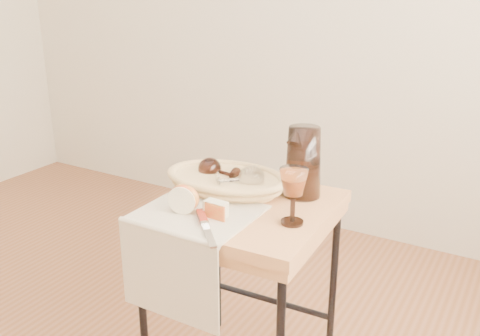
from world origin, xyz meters
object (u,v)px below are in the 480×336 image
Objects in this scene: apple_half at (184,198)px; table_knife at (206,226)px; tea_towel at (198,213)px; wine_goblet at (293,196)px; side_table at (243,297)px; goblet_lying_a at (220,172)px; goblet_lying_b at (237,180)px; bread_basket at (226,182)px; pitcher at (303,162)px.

apple_half reaches higher than table_knife.
wine_goblet reaches higher than tea_towel.
side_table is 5.21× the size of goblet_lying_a.
side_table is at bearing 58.24° from tea_towel.
goblet_lying_b is at bearing 157.45° from wine_goblet.
tea_towel is 0.22m from goblet_lying_a.
wine_goblet reaches higher than goblet_lying_a.
goblet_lying_b is 0.63× the size of table_knife.
goblet_lying_a is 1.40× the size of apple_half.
side_table is 2.00× the size of tea_towel.
goblet_lying_a reaches higher than apple_half.
goblet_lying_a is at bearing 148.52° from bread_basket.
side_table is 0.36m from tea_towel.
tea_towel is 0.06m from apple_half.
goblet_lying_b is (0.08, -0.04, 0.00)m from goblet_lying_a.
goblet_lying_a is at bearing 157.16° from wine_goblet.
wine_goblet is at bearing -27.33° from bread_basket.
bread_basket is 4.02× the size of apple_half.
pitcher is at bearing 14.90° from bread_basket.
table_knife is (0.10, -0.27, -0.01)m from bread_basket.
bread_basket is (-0.02, 0.19, 0.02)m from tea_towel.
wine_goblet is 0.25m from table_knife.
side_table is 7.33× the size of apple_half.
pitcher is at bearing -158.30° from goblet_lying_a.
bread_basket is at bearing 160.86° from goblet_lying_a.
goblet_lying_a is at bearing 147.74° from side_table.
pitcher is at bearing 53.79° from tea_towel.
pitcher is 0.39m from table_knife.
goblet_lying_a is 0.27m from pitcher.
bread_basket is 1.68× the size of table_knife.
goblet_lying_b is at bearing 148.01° from table_knife.
table_knife is at bearing -119.96° from goblet_lying_b.
tea_towel is 0.91× the size of bread_basket.
apple_half is (-0.01, -0.21, 0.02)m from bread_basket.
goblet_lying_b is (-0.05, 0.05, 0.38)m from side_table.
tea_towel is at bearing -121.67° from side_table.
wine_goblet reaches higher than bread_basket.
bread_basket is at bearing 157.33° from table_knife.
pitcher reaches higher than apple_half.
wine_goblet is 0.77× the size of table_knife.
pitcher is at bearing 106.55° from wine_goblet.
bread_basket is at bearing 97.03° from tea_towel.
table_knife is (-0.12, -0.36, -0.09)m from pitcher.
apple_half is (-0.24, -0.29, -0.06)m from pitcher.
tea_towel is at bearing 8.30° from apple_half.
bread_basket is 0.29m from table_knife.
pitcher is (0.12, 0.15, 0.43)m from side_table.
side_table is 3.07× the size of table_knife.
apple_half is at bearing -128.77° from side_table.
apple_half is 0.14m from table_knife.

